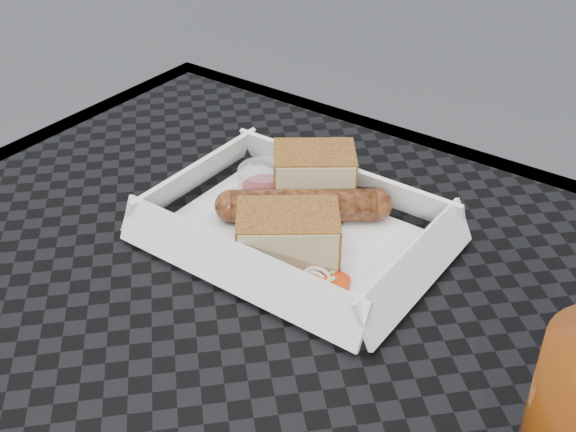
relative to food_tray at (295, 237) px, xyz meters
The scene contains 8 objects.
food_tray is the anchor object (origin of this frame).
bratwurst 0.03m from the food_tray, 107.82° to the left, with size 0.13×0.11×0.03m.
bread_near 0.07m from the food_tray, 110.18° to the left, with size 0.08×0.05×0.05m, color #905C24.
bread_far 0.04m from the food_tray, 65.33° to the right, with size 0.08×0.06×0.04m, color #905C24.
veg_garnish 0.07m from the food_tray, 34.80° to the right, with size 0.03×0.03×0.00m.
napkin 0.05m from the food_tray, 155.21° to the left, with size 0.12×0.12×0.00m, color white.
condiment_cup_sauce 0.08m from the food_tray, 147.83° to the left, with size 0.05×0.05×0.03m, color maroon.
condiment_cup_empty 0.02m from the food_tray, behind, with size 0.05×0.05×0.03m, color silver.
Camera 1 is at (0.25, -0.27, 1.12)m, focal length 45.00 mm.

